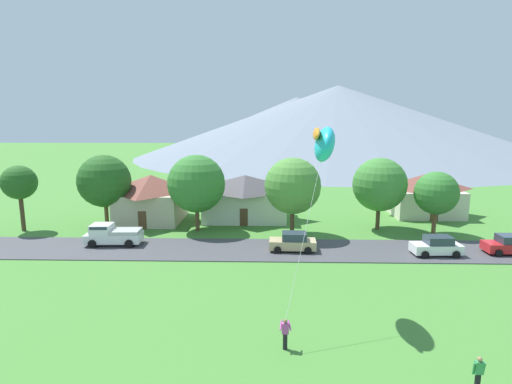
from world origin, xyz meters
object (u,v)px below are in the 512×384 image
object	(u,v)px
house_left_center	(245,196)
parked_car_tan_mid_east	(293,242)
house_right_center	(424,194)
tree_right_of_center	(19,183)
parked_car_white_west_end	(437,246)
kite_flyer_with_kite	(323,145)
house_leftmost	(151,197)
tree_near_left	(196,184)
watcher_person	(478,374)
tree_left_of_center	(293,186)
tree_near_right	(436,193)
tree_center	(380,185)
parked_car_red_mid_west	(509,245)
tree_far_right	(104,181)

from	to	relation	value
house_left_center	parked_car_tan_mid_east	world-z (taller)	house_left_center
house_right_center	tree_right_of_center	distance (m)	46.90
house_right_center	parked_car_white_west_end	distance (m)	16.67
tree_right_of_center	kite_flyer_with_kite	world-z (taller)	kite_flyer_with_kite
house_leftmost	tree_near_left	distance (m)	7.82
house_left_center	parked_car_tan_mid_east	xyz separation A→B (m)	(4.98, -11.99, -1.91)
house_leftmost	house_left_center	world-z (taller)	house_leftmost
tree_right_of_center	watcher_person	size ratio (longest dim) A/B	4.24
parked_car_tan_mid_east	kite_flyer_with_kite	size ratio (longest dim) A/B	0.37
house_right_center	tree_left_of_center	world-z (taller)	tree_left_of_center
tree_right_of_center	tree_near_right	distance (m)	43.73
tree_center	watcher_person	size ratio (longest dim) A/B	4.68
parked_car_red_mid_west	kite_flyer_with_kite	world-z (taller)	kite_flyer_with_kite
tree_right_of_center	parked_car_red_mid_west	world-z (taller)	tree_right_of_center
house_right_center	parked_car_red_mid_west	bearing A→B (deg)	-83.12
tree_left_of_center	parked_car_red_mid_west	size ratio (longest dim) A/B	1.93
tree_center	parked_car_red_mid_west	bearing A→B (deg)	-40.41
house_leftmost	tree_near_left	world-z (taller)	tree_near_left
house_leftmost	parked_car_white_west_end	distance (m)	31.01
tree_left_of_center	house_leftmost	bearing A→B (deg)	160.18
house_leftmost	parked_car_red_mid_west	distance (m)	37.04
parked_car_white_west_end	house_leftmost	bearing A→B (deg)	157.48
tree_left_of_center	tree_near_left	bearing A→B (deg)	171.12
tree_center	tree_right_of_center	size ratio (longest dim) A/B	1.11
tree_far_right	watcher_person	distance (m)	38.91
tree_center	parked_car_tan_mid_east	xyz separation A→B (m)	(-9.72, -7.74, -4.09)
tree_far_right	house_right_center	bearing A→B (deg)	10.15
parked_car_tan_mid_east	kite_flyer_with_kite	xyz separation A→B (m)	(0.94, -11.15, 9.45)
tree_left_of_center	parked_car_tan_mid_east	bearing A→B (deg)	-92.55
parked_car_red_mid_west	kite_flyer_with_kite	distance (m)	23.23
tree_near_right	parked_car_red_mid_west	distance (m)	8.32
tree_left_of_center	watcher_person	world-z (taller)	tree_left_of_center
parked_car_red_mid_west	tree_near_right	bearing A→B (deg)	123.04
house_leftmost	parked_car_white_west_end	world-z (taller)	house_leftmost
house_left_center	parked_car_white_west_end	distance (m)	21.83
house_right_center	parked_car_tan_mid_east	distance (m)	23.02
tree_near_left	parked_car_white_west_end	bearing A→B (deg)	-18.65
watcher_person	tree_near_right	bearing A→B (deg)	71.94
watcher_person	kite_flyer_with_kite	bearing A→B (deg)	126.54
house_right_center	watcher_person	bearing A→B (deg)	-107.01
watcher_person	tree_near_left	bearing A→B (deg)	122.90
house_left_center	tree_center	xyz separation A→B (m)	(14.69, -4.25, 2.18)
parked_car_red_mid_west	tree_right_of_center	bearing A→B (deg)	172.29
house_leftmost	tree_left_of_center	distance (m)	17.42
house_right_center	tree_near_right	size ratio (longest dim) A/B	1.31
house_leftmost	tree_right_of_center	xyz separation A→B (m)	(-12.63, -4.87, 2.41)
tree_left_of_center	parked_car_tan_mid_east	world-z (taller)	tree_left_of_center
tree_near_right	parked_car_tan_mid_east	xyz separation A→B (m)	(-15.08, -5.99, -3.50)
tree_left_of_center	house_left_center	bearing A→B (deg)	127.31
parked_car_tan_mid_east	tree_left_of_center	bearing A→B (deg)	87.45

